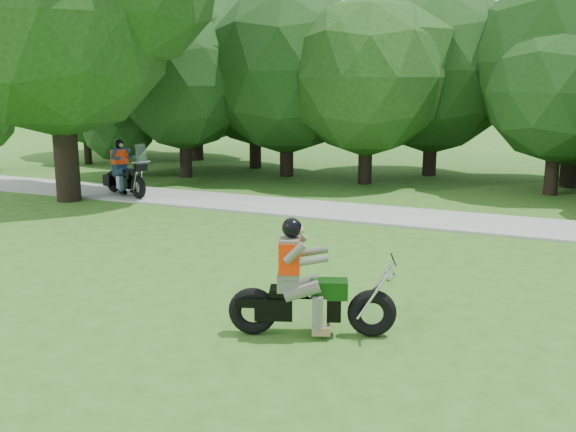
% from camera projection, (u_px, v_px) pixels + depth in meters
% --- Properties ---
extents(ground, '(100.00, 100.00, 0.00)m').
position_uv_depth(ground, '(344.00, 341.00, 8.56)').
color(ground, '#30601B').
rests_on(ground, ground).
extents(walkway, '(60.00, 2.20, 0.06)m').
position_uv_depth(walkway, '(448.00, 220.00, 15.74)').
color(walkway, '#989893').
rests_on(walkway, ground).
extents(tree_line, '(39.24, 10.89, 7.68)m').
position_uv_depth(tree_line, '(492.00, 72.00, 20.71)').
color(tree_line, black).
rests_on(tree_line, ground).
extents(chopper_motorcycle, '(2.23, 1.16, 1.64)m').
position_uv_depth(chopper_motorcycle, '(304.00, 293.00, 8.65)').
color(chopper_motorcycle, black).
rests_on(chopper_motorcycle, ground).
extents(touring_motorcycle, '(2.04, 1.26, 1.64)m').
position_uv_depth(touring_motorcycle, '(123.00, 175.00, 18.95)').
color(touring_motorcycle, black).
rests_on(touring_motorcycle, walkway).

